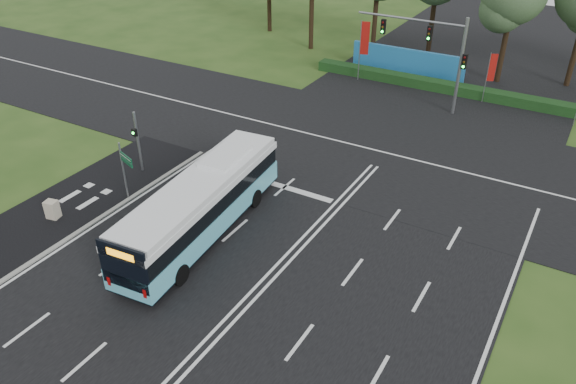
# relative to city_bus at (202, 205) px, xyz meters

# --- Properties ---
(ground) EXTENTS (120.00, 120.00, 0.00)m
(ground) POSITION_rel_city_bus_xyz_m (4.52, 0.97, -1.71)
(ground) COLOR #2A4818
(ground) RESTS_ON ground
(road_main) EXTENTS (20.00, 120.00, 0.04)m
(road_main) POSITION_rel_city_bus_xyz_m (4.52, 0.97, -1.69)
(road_main) COLOR black
(road_main) RESTS_ON ground
(road_cross) EXTENTS (120.00, 14.00, 0.05)m
(road_cross) POSITION_rel_city_bus_xyz_m (4.52, 12.97, -1.69)
(road_cross) COLOR black
(road_cross) RESTS_ON ground
(bike_path) EXTENTS (5.00, 18.00, 0.06)m
(bike_path) POSITION_rel_city_bus_xyz_m (-7.98, -2.03, -1.68)
(bike_path) COLOR black
(bike_path) RESTS_ON ground
(kerb_strip) EXTENTS (0.25, 18.00, 0.12)m
(kerb_strip) POSITION_rel_city_bus_xyz_m (-5.58, -2.03, -1.65)
(kerb_strip) COLOR gray
(kerb_strip) RESTS_ON ground
(city_bus) EXTENTS (3.53, 12.01, 3.40)m
(city_bus) POSITION_rel_city_bus_xyz_m (0.00, 0.00, 0.00)
(city_bus) COLOR #5ABBD1
(city_bus) RESTS_ON ground
(pedestrian_signal) EXTENTS (0.34, 0.43, 3.86)m
(pedestrian_signal) POSITION_rel_city_bus_xyz_m (-7.27, 3.28, 0.40)
(pedestrian_signal) COLOR gray
(pedestrian_signal) RESTS_ON ground
(street_sign) EXTENTS (1.28, 0.51, 3.44)m
(street_sign) POSITION_rel_city_bus_xyz_m (-5.51, 0.47, 0.49)
(street_sign) COLOR gray
(street_sign) RESTS_ON ground
(utility_cabinet) EXTENTS (0.73, 0.64, 1.05)m
(utility_cabinet) POSITION_rel_city_bus_xyz_m (-7.74, -2.90, -1.19)
(utility_cabinet) COLOR #C2B59C
(utility_cabinet) RESTS_ON ground
(banner_flag_left) EXTENTS (0.71, 0.28, 5.03)m
(banner_flag_left) POSITION_rel_city_bus_xyz_m (-2.24, 24.54, 1.55)
(banner_flag_left) COLOR gray
(banner_flag_left) RESTS_ON ground
(banner_flag_mid) EXTENTS (0.54, 0.27, 3.92)m
(banner_flag_mid) POSITION_rel_city_bus_xyz_m (8.07, 24.84, 0.87)
(banner_flag_mid) COLOR gray
(banner_flag_mid) RESTS_ON ground
(traffic_light_gantry) EXTENTS (8.41, 0.28, 7.00)m
(traffic_light_gantry) POSITION_rel_city_bus_xyz_m (4.73, 21.47, 2.95)
(traffic_light_gantry) COLOR gray
(traffic_light_gantry) RESTS_ON ground
(hedge) EXTENTS (22.00, 1.20, 0.80)m
(hedge) POSITION_rel_city_bus_xyz_m (4.52, 25.47, -1.31)
(hedge) COLOR black
(hedge) RESTS_ON ground
(blue_hoarding) EXTENTS (10.00, 0.30, 2.20)m
(blue_hoarding) POSITION_rel_city_bus_xyz_m (0.52, 27.97, -0.61)
(blue_hoarding) COLOR #206EAE
(blue_hoarding) RESTS_ON ground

